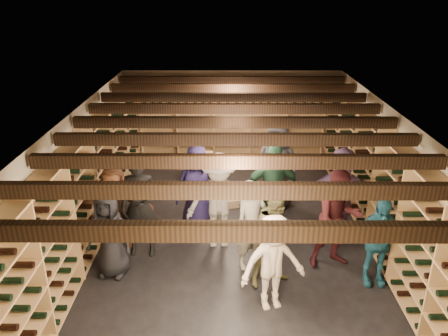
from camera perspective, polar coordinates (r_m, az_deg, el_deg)
ground at (r=8.28m, az=1.28°, el=-9.15°), size 8.00×8.00×0.00m
walls at (r=7.71m, az=1.36°, el=-1.57°), size 5.52×8.02×2.40m
ceiling at (r=7.30m, az=1.45°, el=7.05°), size 5.50×8.00×0.01m
ceiling_joists at (r=7.34m, az=1.44°, el=5.99°), size 5.40×7.12×0.18m
wine_rack_left at (r=8.13m, az=-17.08°, el=-2.26°), size 0.32×7.50×2.15m
wine_rack_right at (r=8.22m, az=19.58°, el=-2.31°), size 0.32×7.50×2.15m
wine_rack_back at (r=11.34m, az=1.03°, el=5.87°), size 4.70×0.30×2.15m
crate_stack_left at (r=10.52m, az=-2.82°, el=0.20°), size 0.51×0.34×0.68m
crate_stack_right at (r=10.14m, az=-1.91°, el=-0.67°), size 0.53×0.37×0.68m
crate_loose at (r=9.37m, az=0.29°, el=-4.46°), size 0.56×0.44×0.17m
person_0 at (r=7.21m, az=-14.74°, el=-8.36°), size 0.79×0.59×1.49m
person_1 at (r=7.54m, az=-10.89°, el=-4.96°), size 0.68×0.45×1.84m
person_2 at (r=6.79m, az=6.89°, el=-8.80°), size 1.01×0.92×1.69m
person_3 at (r=6.34m, az=6.44°, el=-12.31°), size 1.08×0.80×1.50m
person_4 at (r=7.19m, az=19.39°, el=-9.05°), size 0.87×0.37×1.49m
person_5 at (r=7.92m, az=-13.99°, el=-4.97°), size 1.47×0.56×1.56m
person_6 at (r=8.29m, az=-3.53°, el=-2.60°), size 0.84×0.57×1.66m
person_7 at (r=7.15m, az=3.66°, el=-7.52°), size 0.67×0.58×1.55m
person_8 at (r=7.38m, az=14.69°, el=-6.52°), size 0.95×0.81×1.72m
person_9 at (r=7.67m, az=-0.69°, el=-4.32°), size 1.17×0.71×1.77m
person_10 at (r=7.98m, az=6.28°, el=-3.00°), size 1.14×0.62×1.85m
person_11 at (r=8.21m, az=14.92°, el=-3.27°), size 1.64×0.55×1.76m
person_12 at (r=9.07m, az=6.92°, el=0.32°), size 1.07×0.87×1.88m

